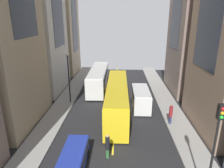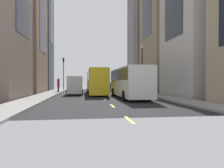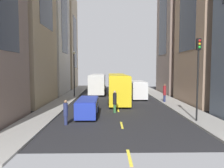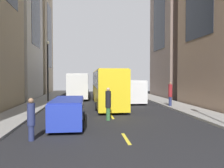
{
  "view_description": "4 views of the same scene",
  "coord_description": "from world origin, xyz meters",
  "px_view_note": "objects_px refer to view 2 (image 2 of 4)",
  "views": [
    {
      "loc": [
        0.53,
        -24.75,
        11.3
      ],
      "look_at": [
        -0.58,
        3.62,
        2.01
      ],
      "focal_mm": 32.58,
      "sensor_mm": 36.0,
      "label": 1
    },
    {
      "loc": [
        2.26,
        31.25,
        1.88
      ],
      "look_at": [
        -1.87,
        1.15,
        1.51
      ],
      "focal_mm": 34.57,
      "sensor_mm": 36.0,
      "label": 2
    },
    {
      "loc": [
        -1.04,
        -31.12,
        4.4
      ],
      "look_at": [
        -0.39,
        5.94,
        1.7
      ],
      "focal_mm": 33.76,
      "sensor_mm": 36.0,
      "label": 3
    },
    {
      "loc": [
        -1.85,
        -25.52,
        2.93
      ],
      "look_at": [
        1.74,
        6.48,
        1.93
      ],
      "focal_mm": 36.39,
      "sensor_mm": 36.0,
      "label": 4
    }
  ],
  "objects_px": {
    "pedestrian_crossing_near": "(58,85)",
    "pedestrian_waiting_curb": "(96,85)",
    "car_blue_0": "(109,86)",
    "pedestrian_walking_far": "(113,85)",
    "streetcar_yellow": "(96,80)",
    "delivery_van_white": "(75,84)",
    "city_bus_white": "(129,80)",
    "traffic_light_near_corner": "(64,68)"
  },
  "relations": [
    {
      "from": "traffic_light_near_corner",
      "to": "delivery_van_white",
      "type": "bearing_deg",
      "value": 101.44
    },
    {
      "from": "streetcar_yellow",
      "to": "pedestrian_crossing_near",
      "type": "relative_size",
      "value": 6.32
    },
    {
      "from": "city_bus_white",
      "to": "pedestrian_waiting_curb",
      "type": "relative_size",
      "value": 5.32
    },
    {
      "from": "city_bus_white",
      "to": "pedestrian_walking_far",
      "type": "relative_size",
      "value": 5.97
    },
    {
      "from": "traffic_light_near_corner",
      "to": "car_blue_0",
      "type": "bearing_deg",
      "value": 164.36
    },
    {
      "from": "city_bus_white",
      "to": "car_blue_0",
      "type": "xyz_separation_m",
      "value": [
        -0.01,
        -19.03,
        -1.05
      ]
    },
    {
      "from": "city_bus_white",
      "to": "pedestrian_walking_far",
      "type": "xyz_separation_m",
      "value": [
        -1.42,
        -22.1,
        -0.96
      ]
    },
    {
      "from": "pedestrian_crossing_near",
      "to": "pedestrian_waiting_curb",
      "type": "bearing_deg",
      "value": -79.64
    },
    {
      "from": "pedestrian_waiting_curb",
      "to": "pedestrian_walking_far",
      "type": "distance_m",
      "value": 6.01
    },
    {
      "from": "car_blue_0",
      "to": "traffic_light_near_corner",
      "type": "bearing_deg",
      "value": -15.64
    },
    {
      "from": "car_blue_0",
      "to": "traffic_light_near_corner",
      "type": "height_order",
      "value": "traffic_light_near_corner"
    },
    {
      "from": "streetcar_yellow",
      "to": "pedestrian_waiting_curb",
      "type": "height_order",
      "value": "streetcar_yellow"
    },
    {
      "from": "streetcar_yellow",
      "to": "traffic_light_near_corner",
      "type": "distance_m",
      "value": 14.47
    },
    {
      "from": "city_bus_white",
      "to": "pedestrian_crossing_near",
      "type": "bearing_deg",
      "value": -52.28
    },
    {
      "from": "city_bus_white",
      "to": "traffic_light_near_corner",
      "type": "xyz_separation_m",
      "value": [
        9.12,
        -21.58,
        2.7
      ]
    },
    {
      "from": "pedestrian_walking_far",
      "to": "pedestrian_crossing_near",
      "type": "bearing_deg",
      "value": 80.1
    },
    {
      "from": "car_blue_0",
      "to": "pedestrian_walking_far",
      "type": "bearing_deg",
      "value": -114.74
    },
    {
      "from": "city_bus_white",
      "to": "pedestrian_crossing_near",
      "type": "relative_size",
      "value": 5.16
    },
    {
      "from": "delivery_van_white",
      "to": "pedestrian_crossing_near",
      "type": "xyz_separation_m",
      "value": [
        2.84,
        -4.27,
        -0.16
      ]
    },
    {
      "from": "pedestrian_waiting_curb",
      "to": "car_blue_0",
      "type": "bearing_deg",
      "value": -99.77
    },
    {
      "from": "pedestrian_crossing_near",
      "to": "traffic_light_near_corner",
      "type": "height_order",
      "value": "traffic_light_near_corner"
    },
    {
      "from": "delivery_van_white",
      "to": "streetcar_yellow",
      "type": "bearing_deg",
      "value": -159.75
    },
    {
      "from": "car_blue_0",
      "to": "pedestrian_walking_far",
      "type": "height_order",
      "value": "pedestrian_walking_far"
    },
    {
      "from": "traffic_light_near_corner",
      "to": "pedestrian_crossing_near",
      "type": "bearing_deg",
      "value": 90.08
    },
    {
      "from": "streetcar_yellow",
      "to": "pedestrian_walking_far",
      "type": "xyz_separation_m",
      "value": [
        -4.62,
        -13.46,
        -1.08
      ]
    },
    {
      "from": "pedestrian_crossing_near",
      "to": "streetcar_yellow",
      "type": "bearing_deg",
      "value": -149.25
    },
    {
      "from": "streetcar_yellow",
      "to": "car_blue_0",
      "type": "relative_size",
      "value": 3.02
    },
    {
      "from": "streetcar_yellow",
      "to": "delivery_van_white",
      "type": "bearing_deg",
      "value": 20.25
    },
    {
      "from": "pedestrian_waiting_curb",
      "to": "pedestrian_walking_far",
      "type": "bearing_deg",
      "value": -80.53
    },
    {
      "from": "city_bus_white",
      "to": "pedestrian_crossing_near",
      "type": "xyz_separation_m",
      "value": [
        9.1,
        -11.77,
        -0.65
      ]
    },
    {
      "from": "pedestrian_waiting_curb",
      "to": "pedestrian_walking_far",
      "type": "height_order",
      "value": "pedestrian_waiting_curb"
    },
    {
      "from": "pedestrian_waiting_curb",
      "to": "traffic_light_near_corner",
      "type": "bearing_deg",
      "value": 19.56
    },
    {
      "from": "streetcar_yellow",
      "to": "pedestrian_walking_far",
      "type": "bearing_deg",
      "value": -108.96
    },
    {
      "from": "city_bus_white",
      "to": "pedestrian_waiting_curb",
      "type": "distance_m",
      "value": 17.79
    },
    {
      "from": "pedestrian_waiting_curb",
      "to": "pedestrian_crossing_near",
      "type": "relative_size",
      "value": 0.97
    },
    {
      "from": "streetcar_yellow",
      "to": "pedestrian_crossing_near",
      "type": "bearing_deg",
      "value": -28.0
    },
    {
      "from": "car_blue_0",
      "to": "streetcar_yellow",
      "type": "bearing_deg",
      "value": 72.83
    },
    {
      "from": "car_blue_0",
      "to": "pedestrian_waiting_curb",
      "type": "relative_size",
      "value": 2.16
    },
    {
      "from": "city_bus_white",
      "to": "streetcar_yellow",
      "type": "xyz_separation_m",
      "value": [
        3.2,
        -8.63,
        0.12
      ]
    },
    {
      "from": "pedestrian_waiting_curb",
      "to": "delivery_van_white",
      "type": "bearing_deg",
      "value": 120.66
    },
    {
      "from": "pedestrian_waiting_curb",
      "to": "traffic_light_near_corner",
      "type": "xyz_separation_m",
      "value": [
        6.57,
        -3.99,
        3.53
      ]
    },
    {
      "from": "pedestrian_walking_far",
      "to": "pedestrian_crossing_near",
      "type": "relative_size",
      "value": 0.86
    }
  ]
}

